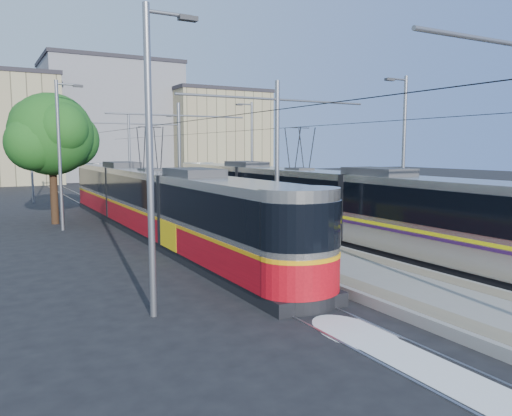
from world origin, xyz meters
TOP-DOWN VIEW (x-y plane):
  - ground at (0.00, 0.00)m, footprint 160.00×160.00m
  - platform at (0.00, 17.00)m, footprint 4.00×50.00m
  - tactile_strip_left at (-1.45, 17.00)m, footprint 0.70×50.00m
  - tactile_strip_right at (1.45, 17.00)m, footprint 0.70×50.00m
  - rails at (0.00, 17.00)m, footprint 8.71×70.00m
  - track_arrow at (-3.60, -3.00)m, footprint 1.20×5.00m
  - tram_left at (-3.60, 14.52)m, footprint 2.43×29.18m
  - tram_right at (3.60, 11.59)m, footprint 2.43×29.99m
  - catenary at (0.00, 14.15)m, footprint 9.20×70.00m
  - street_lamps at (-0.00, 21.00)m, footprint 15.18×38.22m
  - shelter at (1.15, 12.78)m, footprint 0.63×1.03m
  - tree at (-7.23, 20.88)m, footprint 5.23×4.84m
  - building_centre at (6.00, 64.00)m, footprint 18.36×14.28m
  - building_right at (20.00, 58.00)m, footprint 14.28×10.20m

SIDE VIEW (x-z plane):
  - ground at x=0.00m, z-range 0.00..0.00m
  - track_arrow at x=-3.60m, z-range 0.00..0.01m
  - rails at x=0.00m, z-range 0.00..0.03m
  - platform at x=0.00m, z-range 0.00..0.30m
  - tactile_strip_left at x=-1.45m, z-range 0.30..0.31m
  - tactile_strip_right at x=1.45m, z-range 0.30..0.31m
  - shelter at x=1.15m, z-range 0.35..2.62m
  - tram_left at x=-3.60m, z-range -1.04..4.46m
  - tram_right at x=3.60m, z-range -0.89..4.61m
  - street_lamps at x=0.00m, z-range 0.18..8.18m
  - catenary at x=0.00m, z-range 1.02..8.02m
  - tree at x=-7.23m, z-range 1.34..8.94m
  - building_right at x=20.00m, z-range 0.01..13.00m
  - building_centre at x=6.00m, z-range 0.01..16.77m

